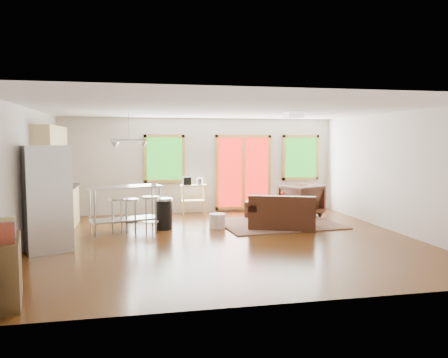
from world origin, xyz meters
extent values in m
cube|color=#3C1F0A|center=(0.00, 0.00, -0.01)|extent=(7.50, 7.00, 0.02)
cube|color=silver|center=(0.00, 0.00, 2.61)|extent=(7.50, 7.00, 0.02)
cube|color=beige|center=(0.00, 3.51, 1.30)|extent=(7.50, 0.02, 2.60)
cube|color=beige|center=(-3.76, 0.00, 1.30)|extent=(0.02, 7.00, 2.60)
cube|color=beige|center=(3.76, 0.00, 1.30)|extent=(0.02, 7.00, 2.60)
cube|color=beige|center=(0.00, -3.51, 1.30)|extent=(7.50, 0.02, 2.60)
cube|color=#175914|center=(-1.00, 3.46, 1.50)|extent=(0.94, 0.02, 1.14)
cube|color=#AB8337|center=(-1.00, 3.46, 2.11)|extent=(1.10, 0.05, 0.08)
cube|color=#AB8337|center=(-1.00, 3.46, 0.89)|extent=(1.10, 0.05, 0.08)
cube|color=#AB8337|center=(-1.51, 3.46, 1.50)|extent=(0.08, 0.05, 1.30)
cube|color=#AB8337|center=(-0.49, 3.46, 1.50)|extent=(0.08, 0.05, 1.30)
cube|color=#B8160F|center=(1.20, 3.46, 1.10)|extent=(1.44, 0.02, 1.94)
cube|color=#AB8337|center=(1.20, 3.46, 2.11)|extent=(1.60, 0.05, 0.08)
cube|color=#AB8337|center=(1.20, 3.46, 0.09)|extent=(1.60, 0.05, 0.08)
cube|color=#AB8337|center=(0.44, 3.46, 1.10)|extent=(0.08, 0.05, 2.10)
cube|color=#AB8337|center=(1.96, 3.46, 1.10)|extent=(0.08, 0.05, 2.10)
cube|color=#AB8337|center=(1.20, 3.46, 1.10)|extent=(0.08, 0.05, 1.94)
cube|color=#175914|center=(2.90, 3.46, 1.50)|extent=(0.94, 0.02, 1.14)
cube|color=#AB8337|center=(2.90, 3.46, 2.11)|extent=(1.10, 0.05, 0.08)
cube|color=#AB8337|center=(2.90, 3.46, 0.89)|extent=(1.10, 0.05, 0.08)
cube|color=#AB8337|center=(2.39, 3.46, 1.50)|extent=(0.08, 0.05, 1.30)
cube|color=#AB8337|center=(3.41, 3.46, 1.50)|extent=(0.08, 0.05, 1.30)
cube|color=#515D3A|center=(1.54, 1.39, 0.01)|extent=(2.90, 2.32, 0.03)
cube|color=black|center=(1.46, 0.89, 0.20)|extent=(1.66, 1.30, 0.41)
cube|color=black|center=(1.35, 0.59, 0.59)|extent=(1.43, 0.71, 0.37)
cube|color=black|center=(0.87, 1.12, 0.49)|extent=(0.48, 0.84, 0.16)
cube|color=black|center=(2.05, 0.66, 0.49)|extent=(0.48, 0.84, 0.16)
cube|color=black|center=(1.18, 1.05, 0.47)|extent=(0.76, 0.72, 0.12)
cube|color=black|center=(1.78, 0.82, 0.47)|extent=(0.76, 0.72, 0.12)
cube|color=#3C2912|center=(1.79, 2.06, 0.41)|extent=(1.18, 0.84, 0.04)
cube|color=#3C2912|center=(1.39, 1.74, 0.19)|extent=(0.08, 0.08, 0.39)
cube|color=#3C2912|center=(2.28, 1.91, 0.19)|extent=(0.08, 0.08, 0.39)
cube|color=#3C2912|center=(1.30, 2.20, 0.19)|extent=(0.08, 0.08, 0.39)
cube|color=#3C2912|center=(2.19, 2.38, 0.19)|extent=(0.08, 0.08, 0.39)
imported|color=black|center=(2.48, 2.35, 0.46)|extent=(1.16, 1.13, 0.92)
cube|color=black|center=(1.35, 2.40, 0.21)|extent=(0.84, 0.84, 0.43)
cylinder|color=silver|center=(0.03, 1.22, 0.16)|extent=(0.50, 0.50, 0.33)
imported|color=silver|center=(1.90, 2.07, 0.49)|extent=(0.21, 0.21, 0.17)
sphere|color=red|center=(1.93, 2.08, 0.63)|extent=(0.08, 0.08, 0.07)
sphere|color=red|center=(1.87, 2.05, 0.65)|extent=(0.08, 0.08, 0.07)
sphere|color=red|center=(1.91, 2.10, 0.67)|extent=(0.08, 0.08, 0.07)
imported|color=maroon|center=(2.00, 1.59, 0.53)|extent=(0.19, 0.09, 0.26)
cube|color=#D7C178|center=(-3.45, 1.70, 0.45)|extent=(0.60, 2.20, 0.90)
cube|color=black|center=(-3.45, 1.70, 0.92)|extent=(0.64, 2.24, 0.04)
cube|color=#D7C178|center=(-3.57, 1.70, 1.95)|extent=(0.36, 2.20, 0.70)
cylinder|color=#B7BABC|center=(-3.45, 1.20, 1.03)|extent=(0.12, 0.12, 0.18)
cube|color=black|center=(-3.45, 2.10, 1.04)|extent=(0.22, 0.18, 0.20)
cube|color=#B7BABC|center=(-3.35, -0.16, 0.95)|extent=(0.97, 0.96, 1.90)
cube|color=gray|center=(-3.01, -0.03, 0.95)|extent=(0.27, 0.66, 1.86)
cylinder|color=gray|center=(-2.90, -0.24, 1.11)|extent=(0.03, 0.03, 1.27)
cylinder|color=gray|center=(-3.07, 0.19, 1.11)|extent=(0.03, 0.03, 1.27)
cube|color=#B7BABC|center=(-2.01, 1.31, 0.97)|extent=(1.68, 1.07, 0.04)
cube|color=gray|center=(-2.01, 1.31, 0.26)|extent=(1.56, 0.96, 0.03)
cylinder|color=gray|center=(-2.61, 0.86, 0.48)|extent=(0.05, 0.05, 0.95)
cylinder|color=gray|center=(-1.26, 1.29, 0.48)|extent=(0.05, 0.05, 0.95)
cylinder|color=gray|center=(-2.76, 1.32, 0.48)|extent=(0.05, 0.05, 0.95)
cylinder|color=gray|center=(-1.40, 1.75, 0.48)|extent=(0.05, 0.05, 0.95)
imported|color=silver|center=(-1.38, 1.37, 1.01)|extent=(0.13, 0.11, 0.12)
cylinder|color=#B7BABC|center=(-2.18, 1.21, 0.72)|extent=(0.36, 0.36, 0.04)
cylinder|color=gray|center=(-2.08, 1.30, 0.35)|extent=(0.03, 0.03, 0.70)
cylinder|color=gray|center=(-2.27, 1.31, 0.35)|extent=(0.03, 0.03, 0.70)
cylinder|color=gray|center=(-2.28, 1.12, 0.35)|extent=(0.03, 0.03, 0.70)
cylinder|color=gray|center=(-2.09, 1.11, 0.35)|extent=(0.03, 0.03, 0.70)
cylinder|color=gray|center=(-2.18, 1.21, 0.23)|extent=(0.33, 0.33, 0.02)
cylinder|color=#B7BABC|center=(-1.89, 1.15, 0.71)|extent=(0.37, 0.37, 0.04)
cylinder|color=gray|center=(-1.79, 1.23, 0.35)|extent=(0.03, 0.03, 0.69)
cylinder|color=gray|center=(-1.97, 1.25, 0.35)|extent=(0.03, 0.03, 0.69)
cylinder|color=gray|center=(-1.99, 1.06, 0.35)|extent=(0.03, 0.03, 0.69)
cylinder|color=gray|center=(-1.80, 1.05, 0.35)|extent=(0.03, 0.03, 0.69)
cylinder|color=gray|center=(-1.89, 1.15, 0.22)|extent=(0.34, 0.34, 0.02)
cylinder|color=#B7BABC|center=(-1.47, 1.00, 0.77)|extent=(0.38, 0.38, 0.04)
cylinder|color=gray|center=(-1.36, 1.10, 0.37)|extent=(0.03, 0.03, 0.75)
cylinder|color=gray|center=(-1.57, 1.11, 0.37)|extent=(0.03, 0.03, 0.75)
cylinder|color=gray|center=(-1.57, 0.90, 0.37)|extent=(0.03, 0.03, 0.75)
cylinder|color=gray|center=(-1.37, 0.90, 0.37)|extent=(0.03, 0.03, 0.75)
cylinder|color=gray|center=(-1.47, 1.00, 0.24)|extent=(0.35, 0.35, 0.02)
cylinder|color=black|center=(-1.16, 1.32, 0.33)|extent=(0.49, 0.49, 0.66)
cylinder|color=#B7BABC|center=(-1.16, 1.32, 0.68)|extent=(0.51, 0.51, 0.05)
cube|color=#D7C178|center=(-0.26, 3.12, 0.79)|extent=(0.67, 0.44, 0.04)
cube|color=#D7C178|center=(-0.26, 3.12, 0.38)|extent=(0.64, 0.41, 0.03)
cube|color=#D7C178|center=(-0.55, 2.95, 0.40)|extent=(0.04, 0.04, 0.80)
cube|color=#D7C178|center=(0.02, 2.94, 0.40)|extent=(0.04, 0.04, 0.80)
cube|color=#D7C178|center=(-0.54, 3.29, 0.40)|extent=(0.04, 0.04, 0.80)
cube|color=#D7C178|center=(0.03, 3.28, 0.40)|extent=(0.04, 0.04, 0.80)
cube|color=black|center=(-0.43, 3.12, 0.92)|extent=(0.21, 0.19, 0.21)
cylinder|color=#B7BABC|center=(-0.09, 3.11, 0.90)|extent=(0.15, 0.15, 0.17)
cube|color=#3C2912|center=(-3.35, -2.82, 0.40)|extent=(0.53, 0.96, 0.80)
cube|color=maroon|center=(-3.24, -3.11, 0.93)|extent=(0.19, 0.09, 0.24)
cube|color=navy|center=(-3.27, -2.96, 0.92)|extent=(0.19, 0.09, 0.22)
cube|color=tan|center=(-3.30, -2.81, 0.94)|extent=(0.19, 0.09, 0.26)
cube|color=maroon|center=(-3.33, -2.66, 0.91)|extent=(0.19, 0.09, 0.20)
cube|color=white|center=(1.60, 0.60, 2.53)|extent=(0.35, 0.35, 0.12)
cylinder|color=gray|center=(-1.90, 1.50, 2.30)|extent=(0.02, 0.02, 0.60)
cube|color=gray|center=(-1.90, 1.50, 2.00)|extent=(0.80, 0.04, 0.03)
cone|color=#B7BABC|center=(-2.20, 1.50, 1.88)|extent=(0.18, 0.18, 0.14)
cone|color=#B7BABC|center=(-1.60, 1.50, 1.88)|extent=(0.18, 0.18, 0.14)
camera|label=1|loc=(-1.77, -8.41, 1.98)|focal=35.00mm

